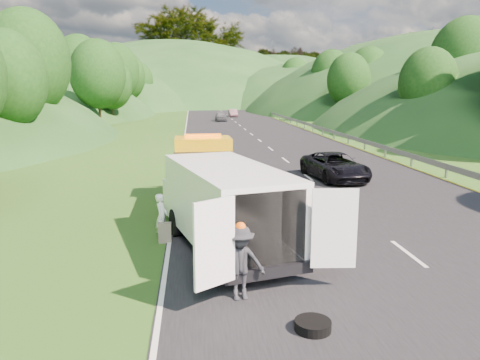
{
  "coord_description": "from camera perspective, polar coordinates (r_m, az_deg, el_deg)",
  "views": [
    {
      "loc": [
        -3.13,
        -14.24,
        4.69
      ],
      "look_at": [
        -1.37,
        2.95,
        1.3
      ],
      "focal_mm": 35.0,
      "sensor_mm": 36.0,
      "label": 1
    }
  ],
  "objects": [
    {
      "name": "tree_line_left",
      "position": [
        76.06,
        -18.0,
        7.02
      ],
      "size": [
        14.0,
        140.0,
        14.0
      ],
      "primitive_type": null,
      "color": "#234D16",
      "rests_on": "ground"
    },
    {
      "name": "worker",
      "position": [
        10.92,
        0.06,
        -14.35
      ],
      "size": [
        1.18,
        0.77,
        1.71
      ],
      "primitive_type": "imported",
      "rotation": [
        0.0,
        0.0,
        0.13
      ],
      "color": "#222327",
      "rests_on": "ground"
    },
    {
      "name": "passing_suv",
      "position": [
        25.02,
        11.43,
        0.07
      ],
      "size": [
        2.9,
        5.21,
        1.38
      ],
      "primitive_type": "imported",
      "rotation": [
        0.0,
        0.0,
        0.13
      ],
      "color": "black",
      "rests_on": "ground"
    },
    {
      "name": "suitcase",
      "position": [
        14.7,
        -9.13,
        -6.35
      ],
      "size": [
        0.4,
        0.23,
        0.63
      ],
      "primitive_type": "cube",
      "rotation": [
        0.0,
        0.0,
        -0.02
      ],
      "color": "#665E4D",
      "rests_on": "ground"
    },
    {
      "name": "road_surface",
      "position": [
        54.79,
        0.61,
        6.19
      ],
      "size": [
        14.0,
        200.0,
        0.02
      ],
      "primitive_type": "cube",
      "color": "black",
      "rests_on": "ground"
    },
    {
      "name": "child",
      "position": [
        15.6,
        -1.32,
        -6.4
      ],
      "size": [
        0.53,
        0.45,
        0.96
      ],
      "primitive_type": "imported",
      "rotation": [
        0.0,
        0.0,
        -0.2
      ],
      "color": "tan",
      "rests_on": "ground"
    },
    {
      "name": "white_van",
      "position": [
        13.57,
        -1.86,
        -2.79
      ],
      "size": [
        4.81,
        7.68,
        2.54
      ],
      "rotation": [
        0.0,
        0.0,
        0.26
      ],
      "color": "black",
      "rests_on": "ground"
    },
    {
      "name": "tow_truck",
      "position": [
        18.99,
        -4.33,
        0.98
      ],
      "size": [
        2.6,
        6.55,
        2.79
      ],
      "rotation": [
        0.0,
        0.0,
        0.02
      ],
      "color": "black",
      "rests_on": "ground"
    },
    {
      "name": "dist_car_a",
      "position": [
        68.94,
        -2.33,
        7.18
      ],
      "size": [
        1.6,
        3.99,
        1.36
      ],
      "primitive_type": "imported",
      "color": "#4F5154",
      "rests_on": "ground"
    },
    {
      "name": "guardrail",
      "position": [
        68.24,
        5.57,
        7.1
      ],
      "size": [
        0.06,
        140.0,
        1.52
      ],
      "primitive_type": "cube",
      "color": "gray",
      "rests_on": "ground"
    },
    {
      "name": "dist_car_c",
      "position": [
        108.6,
        -1.98,
        8.61
      ],
      "size": [
        1.99,
        4.9,
        1.42
      ],
      "primitive_type": "imported",
      "color": "#8E4764",
      "rests_on": "ground"
    },
    {
      "name": "hills_backdrop",
      "position": [
        149.33,
        -2.16,
        9.28
      ],
      "size": [
        201.0,
        288.6,
        44.0
      ],
      "primitive_type": null,
      "color": "#2D5B23",
      "rests_on": "ground"
    },
    {
      "name": "spare_tire",
      "position": [
        9.77,
        8.85,
        -17.74
      ],
      "size": [
        0.73,
        0.73,
        0.2
      ],
      "primitive_type": "cylinder",
      "color": "black",
      "rests_on": "ground"
    },
    {
      "name": "woman",
      "position": [
        15.05,
        -9.46,
        -7.21
      ],
      "size": [
        0.49,
        0.6,
        1.47
      ],
      "primitive_type": "imported",
      "rotation": [
        0.0,
        0.0,
        1.38
      ],
      "color": "silver",
      "rests_on": "ground"
    },
    {
      "name": "tree_line_right",
      "position": [
        78.84,
        13.65,
        7.37
      ],
      "size": [
        14.0,
        140.0,
        14.0
      ],
      "primitive_type": null,
      "color": "#234D16",
      "rests_on": "ground"
    },
    {
      "name": "ground",
      "position": [
        15.32,
        6.29,
        -6.8
      ],
      "size": [
        320.0,
        320.0,
        0.0
      ],
      "primitive_type": "plane",
      "color": "#38661E",
      "rests_on": "ground"
    },
    {
      "name": "dist_car_b",
      "position": [
        79.43,
        -0.86,
        7.71
      ],
      "size": [
        1.35,
        3.87,
        1.27
      ],
      "primitive_type": "imported",
      "color": "#734D54",
      "rests_on": "ground"
    }
  ]
}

